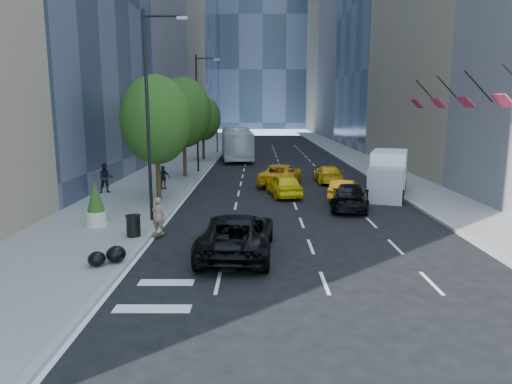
{
  "coord_description": "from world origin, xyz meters",
  "views": [
    {
      "loc": [
        -1.18,
        -18.17,
        5.62
      ],
      "look_at": [
        -1.29,
        3.82,
        1.6
      ],
      "focal_mm": 32.0,
      "sensor_mm": 36.0,
      "label": 1
    }
  ],
  "objects_px": {
    "city_bus": "(236,143)",
    "trash_can": "(133,226)",
    "skateboarder": "(159,218)",
    "black_sedan_mercedes": "(351,196)",
    "black_sedan_lincoln": "(237,234)",
    "planter_shrub": "(96,205)",
    "box_truck": "(388,174)"
  },
  "relations": [
    {
      "from": "black_sedan_lincoln",
      "to": "black_sedan_mercedes",
      "type": "relative_size",
      "value": 1.15
    },
    {
      "from": "black_sedan_lincoln",
      "to": "city_bus",
      "type": "height_order",
      "value": "city_bus"
    },
    {
      "from": "planter_shrub",
      "to": "box_truck",
      "type": "bearing_deg",
      "value": 27.91
    },
    {
      "from": "black_sedan_mercedes",
      "to": "city_bus",
      "type": "bearing_deg",
      "value": -60.96
    },
    {
      "from": "skateboarder",
      "to": "black_sedan_mercedes",
      "type": "xyz_separation_m",
      "value": [
        9.67,
        5.8,
        -0.1
      ]
    },
    {
      "from": "city_bus",
      "to": "trash_can",
      "type": "xyz_separation_m",
      "value": [
        -2.95,
        -32.54,
        -1.18
      ]
    },
    {
      "from": "skateboarder",
      "to": "box_truck",
      "type": "bearing_deg",
      "value": -127.73
    },
    {
      "from": "black_sedan_mercedes",
      "to": "trash_can",
      "type": "xyz_separation_m",
      "value": [
        -10.67,
        -6.27,
        -0.13
      ]
    },
    {
      "from": "black_sedan_lincoln",
      "to": "black_sedan_mercedes",
      "type": "xyz_separation_m",
      "value": [
        6.07,
        8.27,
        -0.08
      ]
    },
    {
      "from": "box_truck",
      "to": "planter_shrub",
      "type": "bearing_deg",
      "value": -132.9
    },
    {
      "from": "city_bus",
      "to": "planter_shrub",
      "type": "relative_size",
      "value": 5.9
    },
    {
      "from": "black_sedan_lincoln",
      "to": "skateboarder",
      "type": "bearing_deg",
      "value": -31.13
    },
    {
      "from": "skateboarder",
      "to": "planter_shrub",
      "type": "xyz_separation_m",
      "value": [
        -3.21,
        1.26,
        0.34
      ]
    },
    {
      "from": "black_sedan_mercedes",
      "to": "box_truck",
      "type": "xyz_separation_m",
      "value": [
        3.22,
        3.99,
        0.73
      ]
    },
    {
      "from": "box_truck",
      "to": "trash_can",
      "type": "xyz_separation_m",
      "value": [
        -13.89,
        -10.26,
        -0.86
      ]
    },
    {
      "from": "black_sedan_lincoln",
      "to": "planter_shrub",
      "type": "relative_size",
      "value": 2.69
    },
    {
      "from": "trash_can",
      "to": "box_truck",
      "type": "bearing_deg",
      "value": 36.45
    },
    {
      "from": "black_sedan_lincoln",
      "to": "city_bus",
      "type": "xyz_separation_m",
      "value": [
        -1.65,
        34.54,
        0.97
      ]
    },
    {
      "from": "trash_can",
      "to": "city_bus",
      "type": "bearing_deg",
      "value": 84.81
    },
    {
      "from": "planter_shrub",
      "to": "skateboarder",
      "type": "bearing_deg",
      "value": -21.38
    },
    {
      "from": "black_sedan_lincoln",
      "to": "planter_shrub",
      "type": "xyz_separation_m",
      "value": [
        -6.81,
        3.73,
        0.37
      ]
    },
    {
      "from": "skateboarder",
      "to": "city_bus",
      "type": "xyz_separation_m",
      "value": [
        1.95,
        32.07,
        0.94
      ]
    },
    {
      "from": "black_sedan_mercedes",
      "to": "planter_shrub",
      "type": "distance_m",
      "value": 13.67
    },
    {
      "from": "planter_shrub",
      "to": "black_sedan_lincoln",
      "type": "bearing_deg",
      "value": -28.69
    },
    {
      "from": "black_sedan_mercedes",
      "to": "planter_shrub",
      "type": "height_order",
      "value": "planter_shrub"
    },
    {
      "from": "city_bus",
      "to": "box_truck",
      "type": "height_order",
      "value": "city_bus"
    },
    {
      "from": "skateboarder",
      "to": "black_sedan_lincoln",
      "type": "relative_size",
      "value": 0.29
    },
    {
      "from": "skateboarder",
      "to": "black_sedan_mercedes",
      "type": "height_order",
      "value": "skateboarder"
    },
    {
      "from": "black_sedan_mercedes",
      "to": "skateboarder",
      "type": "bearing_deg",
      "value": 43.62
    },
    {
      "from": "city_bus",
      "to": "trash_can",
      "type": "bearing_deg",
      "value": -100.84
    },
    {
      "from": "skateboarder",
      "to": "planter_shrub",
      "type": "bearing_deg",
      "value": -6.31
    },
    {
      "from": "black_sedan_mercedes",
      "to": "planter_shrub",
      "type": "relative_size",
      "value": 2.33
    }
  ]
}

